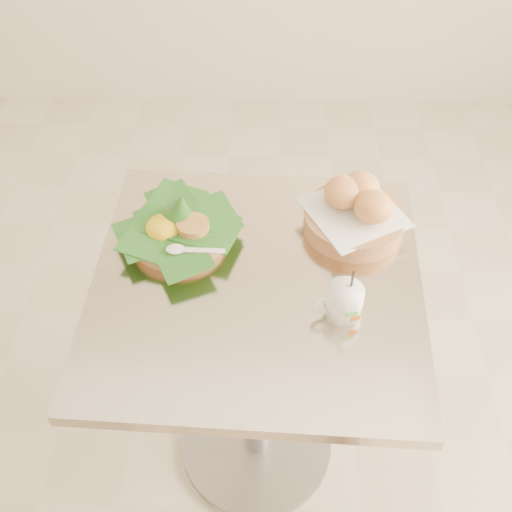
{
  "coord_description": "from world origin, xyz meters",
  "views": [
    {
      "loc": [
        0.17,
        -0.93,
        1.78
      ],
      "look_at": [
        0.15,
        -0.03,
        0.82
      ],
      "focal_mm": 45.0,
      "sensor_mm": 36.0,
      "label": 1
    }
  ],
  "objects_px": {
    "cafe_table": "(257,341)",
    "bread_basket": "(356,211)",
    "coffee_mug": "(343,301)",
    "rice_basket": "(178,226)"
  },
  "relations": [
    {
      "from": "cafe_table",
      "to": "rice_basket",
      "type": "relative_size",
      "value": 2.8
    },
    {
      "from": "coffee_mug",
      "to": "bread_basket",
      "type": "bearing_deg",
      "value": 79.96
    },
    {
      "from": "rice_basket",
      "to": "bread_basket",
      "type": "relative_size",
      "value": 1.02
    },
    {
      "from": "rice_basket",
      "to": "bread_basket",
      "type": "height_order",
      "value": "rice_basket"
    },
    {
      "from": "cafe_table",
      "to": "rice_basket",
      "type": "xyz_separation_m",
      "value": [
        -0.18,
        0.12,
        0.26
      ]
    },
    {
      "from": "bread_basket",
      "to": "coffee_mug",
      "type": "xyz_separation_m",
      "value": [
        -0.04,
        -0.25,
        -0.01
      ]
    },
    {
      "from": "cafe_table",
      "to": "bread_basket",
      "type": "distance_m",
      "value": 0.39
    },
    {
      "from": "cafe_table",
      "to": "rice_basket",
      "type": "distance_m",
      "value": 0.34
    },
    {
      "from": "rice_basket",
      "to": "bread_basket",
      "type": "xyz_separation_m",
      "value": [
        0.4,
        0.05,
        0.01
      ]
    },
    {
      "from": "bread_basket",
      "to": "cafe_table",
      "type": "bearing_deg",
      "value": -141.89
    }
  ]
}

